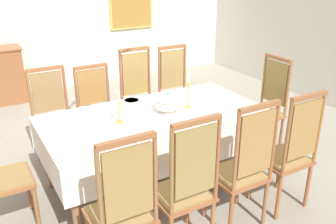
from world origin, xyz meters
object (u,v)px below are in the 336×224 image
object	(u,v)px
chair_south_a	(123,207)
bowl_far_left	(76,154)
chair_south_b	(186,186)
chair_south_d	(289,151)
dining_table	(156,122)
chair_north_c	(140,97)
chair_north_b	(97,109)
candlestick_east	(188,93)
candlestick_west	(119,111)
chair_south_c	(243,166)
chair_head_east	(266,105)
bowl_near_left	(216,120)
spoon_primary	(224,119)
soup_tureen	(168,103)
chair_north_a	(53,116)
bowl_far_right	(61,114)
bowl_near_right	(132,101)
spoon_secondary	(120,104)
chair_north_d	(177,90)

from	to	relation	value
chair_south_a	bowl_far_left	world-z (taller)	chair_south_a
chair_south_b	chair_south_d	world-z (taller)	chair_south_b
dining_table	chair_north_c	bearing A→B (deg)	72.84
chair_north_c	chair_north_b	bearing A→B (deg)	0.88
candlestick_east	dining_table	bearing A→B (deg)	-180.00
dining_table	candlestick_west	xyz separation A→B (m)	(-0.38, -0.00, 0.20)
chair_south_c	chair_head_east	world-z (taller)	chair_south_c
chair_south_a	bowl_near_left	bearing A→B (deg)	23.77
dining_table	chair_south_d	bearing A→B (deg)	-49.19
chair_north_b	spoon_primary	world-z (taller)	chair_north_b
chair_south_b	chair_head_east	world-z (taller)	chair_south_b
chair_south_d	chair_head_east	distance (m)	1.17
chair_north_c	soup_tureen	xyz separation A→B (m)	(-0.16, -0.97, 0.27)
dining_table	chair_head_east	distance (m)	1.50
chair_north_a	chair_south_d	bearing A→B (deg)	129.88
candlestick_west	bowl_far_right	world-z (taller)	candlestick_west
candlestick_east	bowl_near_left	xyz separation A→B (m)	(0.02, -0.45, -0.14)
chair_south_a	bowl_far_right	distance (m)	1.42
chair_south_c	chair_north_c	xyz separation A→B (m)	(0.00, 1.95, 0.00)
bowl_far_right	chair_south_d	bearing A→B (deg)	-40.42
bowl_near_left	bowl_near_right	xyz separation A→B (m)	(-0.47, 0.86, -0.00)
bowl_near_right	spoon_primary	distance (m)	1.02
dining_table	chair_south_c	bearing A→B (deg)	-72.83
bowl_near_right	chair_north_c	bearing A→B (deg)	56.88
spoon_secondary	bowl_near_left	bearing A→B (deg)	-48.40
candlestick_west	bowl_near_left	size ratio (longest dim) A/B	1.73
chair_south_c	chair_north_c	world-z (taller)	chair_north_c
chair_south_b	spoon_primary	distance (m)	0.98
chair_north_c	bowl_far_right	bearing A→B (deg)	25.80
candlestick_west	chair_north_c	bearing A→B (deg)	54.96
chair_south_c	chair_head_east	xyz separation A→B (m)	(1.19, 0.97, -0.01)
chair_north_a	chair_south_d	world-z (taller)	chair_south_d
bowl_near_right	spoon_primary	bearing A→B (deg)	-54.60
chair_south_a	chair_north_d	distance (m)	2.53
soup_tureen	candlestick_east	size ratio (longest dim) A/B	0.66
chair_south_c	candlestick_west	size ratio (longest dim) A/B	3.71
spoon_secondary	chair_north_b	bearing A→B (deg)	106.08
chair_north_c	chair_north_d	distance (m)	0.54
bowl_far_left	chair_south_a	bearing A→B (deg)	-75.14
chair_north_b	spoon_secondary	distance (m)	0.58
chair_north_d	bowl_near_right	size ratio (longest dim) A/B	6.27
dining_table	bowl_far_left	distance (m)	1.02
chair_north_a	spoon_primary	world-z (taller)	chair_north_a
chair_south_d	chair_south_b	bearing A→B (deg)	-179.94
chair_south_d	bowl_far_left	xyz separation A→B (m)	(-1.77, 0.55, 0.20)
chair_north_a	chair_south_b	bearing A→B (deg)	104.87
chair_north_a	spoon_secondary	distance (m)	0.82
dining_table	bowl_near_left	bearing A→B (deg)	-47.91
dining_table	chair_south_a	world-z (taller)	chair_south_a
bowl_near_left	candlestick_east	bearing A→B (deg)	93.06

